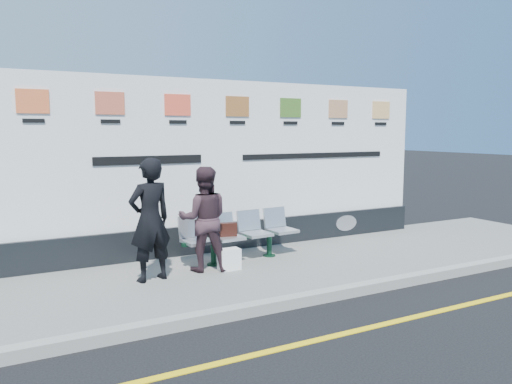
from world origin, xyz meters
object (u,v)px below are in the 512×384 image
(bench, at_px, (242,247))
(woman_right, at_px, (204,219))
(woman_left, at_px, (150,220))
(billboard, at_px, (236,177))

(bench, distance_m, woman_right, 1.00)
(bench, bearing_deg, woman_left, -171.26)
(billboard, height_order, woman_left, billboard)
(billboard, relative_size, woman_right, 5.02)
(bench, relative_size, woman_left, 1.16)
(billboard, xyz_separation_m, woman_right, (-1.08, -1.12, -0.50))
(bench, height_order, woman_right, woman_right)
(bench, height_order, woman_left, woman_left)
(woman_right, bearing_deg, billboard, -115.13)
(woman_left, xyz_separation_m, woman_right, (0.87, 0.14, -0.08))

